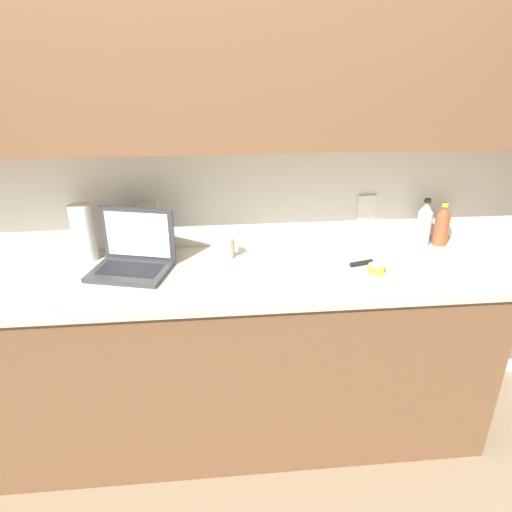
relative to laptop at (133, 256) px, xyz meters
The scene contains 11 objects.
ground_plane 1.04m from the laptop, 11.97° to the right, with size 12.00×12.00×0.00m, color #847056.
wall_back 0.72m from the laptop, 21.51° to the left, with size 5.20×0.38×2.60m.
counter_unit 0.62m from the laptop, 12.25° to the right, with size 2.52×0.61×0.90m.
laptop is the anchor object (origin of this frame).
cutting_board 1.02m from the laptop, ahead, with size 0.42×0.29×0.01m, color silver.
knife 1.04m from the laptop, ahead, with size 0.26×0.10×0.02m.
lemon_half_cut 1.06m from the laptop, ahead, with size 0.07×0.07×0.04m.
bottle_green_soda 1.39m from the laptop, ahead, with size 0.07×0.07×0.24m.
bottle_oil_tall 1.48m from the laptop, ahead, with size 0.07×0.07×0.21m.
measuring_cup 0.41m from the laptop, 12.13° to the left, with size 0.11×0.09×0.10m.
paper_towel_roll 0.28m from the laptop, 151.15° to the left, with size 0.10×0.10×0.26m.
Camera 1 is at (-0.02, -1.78, 1.78)m, focal length 32.00 mm.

